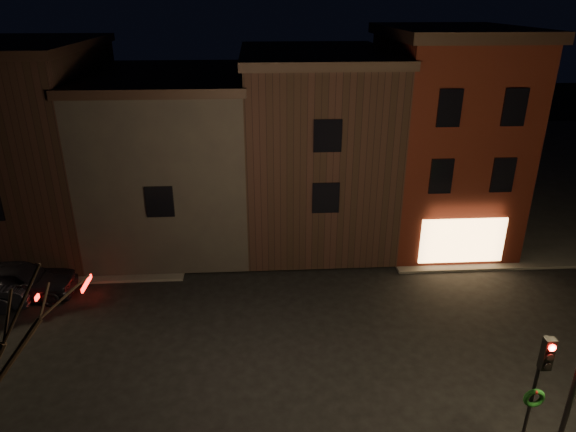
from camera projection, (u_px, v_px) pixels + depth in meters
name	position (u px, v px, depth m)	size (l,w,h in m)	color
ground	(302.00, 345.00, 19.02)	(120.00, 120.00, 0.00)	black
sidewalk_far_right	(543.00, 168.00, 38.51)	(30.00, 30.00, 0.12)	#2D2B28
corner_building	(443.00, 136.00, 26.05)	(6.50, 8.50, 10.50)	#44130C
row_building_a	(314.00, 143.00, 26.83)	(7.30, 10.30, 9.40)	black
row_building_b	(175.00, 155.00, 26.61)	(7.80, 10.30, 8.40)	black
row_building_c	(28.00, 143.00, 25.89)	(7.30, 10.30, 9.90)	black
traffic_signal	(539.00, 381.00, 13.19)	(0.58, 0.38, 4.05)	black
parked_car_a	(16.00, 281.00, 21.69)	(1.96, 4.88, 1.66)	black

